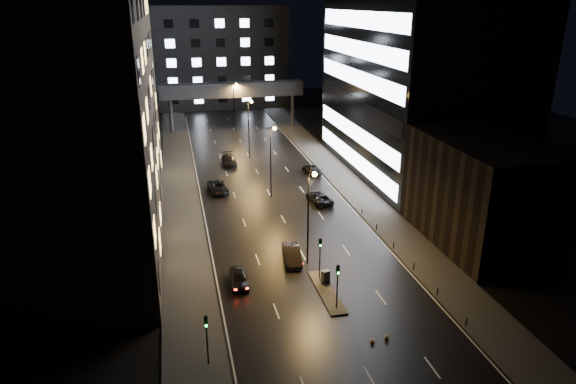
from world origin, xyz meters
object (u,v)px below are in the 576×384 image
(car_toward_b, at_px, (312,169))
(utility_cabinet, at_px, (326,276))
(car_away_c, at_px, (218,188))
(car_away_d, at_px, (229,160))
(car_toward_a, at_px, (319,198))
(car_away_a, at_px, (238,278))
(car_away_b, at_px, (292,254))

(car_toward_b, height_order, utility_cabinet, car_toward_b)
(car_away_c, relative_size, utility_cabinet, 4.50)
(car_away_c, relative_size, car_away_d, 0.98)
(car_toward_a, distance_m, utility_cabinet, 21.51)
(car_toward_a, xyz_separation_m, utility_cabinet, (-5.36, -20.83, 0.02))
(car_away_c, xyz_separation_m, car_toward_b, (15.56, 5.51, -0.07))
(car_away_c, bearing_deg, car_away_d, 70.73)
(car_away_c, bearing_deg, car_away_a, -97.19)
(car_away_a, bearing_deg, car_toward_a, 55.07)
(utility_cabinet, bearing_deg, car_away_b, 91.08)
(car_away_c, xyz_separation_m, car_toward_a, (13.15, -7.06, -0.02))
(car_away_a, height_order, car_toward_a, car_toward_a)
(car_toward_a, relative_size, utility_cabinet, 4.37)
(car_away_c, bearing_deg, utility_cabinet, -80.34)
(car_away_b, height_order, car_away_c, car_away_b)
(car_away_b, xyz_separation_m, car_away_c, (-5.60, 22.75, -0.06))
(car_away_a, height_order, car_away_d, car_away_d)
(car_away_a, distance_m, car_away_d, 39.62)
(car_away_a, bearing_deg, car_away_b, 30.25)
(car_away_b, bearing_deg, car_away_c, 110.06)
(car_away_b, relative_size, car_away_c, 0.91)
(car_away_c, xyz_separation_m, utility_cabinet, (7.78, -27.89, -0.00))
(car_away_a, height_order, car_away_c, car_away_c)
(car_toward_a, height_order, utility_cabinet, car_toward_a)
(car_away_b, xyz_separation_m, utility_cabinet, (2.19, -5.14, -0.06))
(car_away_a, height_order, car_away_b, car_away_b)
(car_away_d, distance_m, car_toward_a, 22.59)
(car_toward_b, bearing_deg, car_away_a, 55.26)
(car_away_a, height_order, utility_cabinet, car_away_a)
(car_away_a, xyz_separation_m, car_away_d, (3.70, 39.44, 0.08))
(car_away_d, bearing_deg, car_away_c, -102.81)
(car_toward_b, bearing_deg, car_away_d, -39.51)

